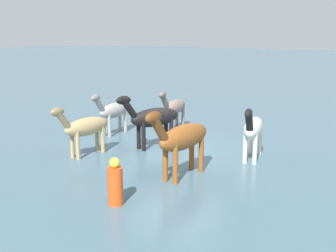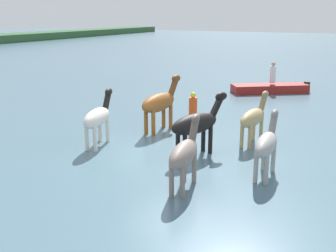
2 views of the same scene
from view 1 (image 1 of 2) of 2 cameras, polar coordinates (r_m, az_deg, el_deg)
ground_plane at (r=14.05m, az=1.17°, el=-3.33°), size 178.83×178.83×0.00m
horse_lead at (r=13.03m, az=11.75°, el=-0.35°), size 2.35×0.94×1.82m
horse_rear_stallion at (r=16.14m, az=-7.63°, el=2.12°), size 2.20×0.58×1.71m
horse_mid_herd at (r=13.44m, az=-11.46°, el=-0.15°), size 2.24×0.70×1.73m
horse_chestnut_trailing at (r=11.15m, az=1.96°, el=-1.67°), size 2.64×0.79×2.04m
horse_dun_straggler at (r=14.10m, az=-2.12°, el=1.15°), size 2.44×1.26×1.92m
horse_dark_mare at (r=16.56m, az=0.82°, el=2.59°), size 2.27×0.74×1.75m
buoy_channel_marker at (r=9.64m, az=-7.36°, el=-7.96°), size 0.36×0.36×1.14m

